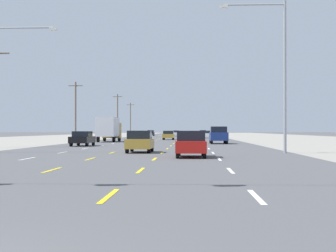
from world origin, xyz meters
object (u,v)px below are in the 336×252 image
object	(u,v)px
sedan_far_left_mid	(82,138)
streetlight_left_row_0	(0,77)
sedan_center_turn_distant_a	(176,133)
sedan_far_right_farthest	(207,134)
sedan_center_turn_farther	(168,135)
hatchback_far_right_distant_b	(203,133)
hatchback_inner_right_nearest	(191,144)
hatchback_far_left_distant_c	(151,133)
box_truck_far_left_far	(109,128)
suv_far_right_midfar	(218,135)
hatchback_center_turn_near	(140,141)
streetlight_right_row_0	(278,65)

from	to	relation	value
sedan_far_left_mid	streetlight_left_row_0	distance (m)	15.38
sedan_center_turn_distant_a	sedan_far_left_mid	bearing A→B (deg)	-94.97
sedan_far_right_farthest	sedan_center_turn_distant_a	xyz separation A→B (m)	(-6.92, 30.25, 0.00)
sedan_center_turn_farther	hatchback_far_right_distant_b	size ratio (longest dim) A/B	1.15
hatchback_inner_right_nearest	hatchback_far_left_distant_c	size ratio (longest dim) A/B	1.00
sedan_center_turn_distant_a	streetlight_left_row_0	xyz separation A→B (m)	(-9.59, -94.40, 4.55)
sedan_center_turn_distant_a	sedan_center_turn_farther	bearing A→B (deg)	-89.83
sedan_far_left_mid	hatchback_far_left_distant_c	distance (m)	82.99
streetlight_left_row_0	hatchback_far_right_distant_b	bearing A→B (deg)	80.11
box_truck_far_left_far	hatchback_far_right_distant_b	xyz separation A→B (m)	(14.19, 63.43, -1.05)
hatchback_inner_right_nearest	suv_far_right_midfar	distance (m)	28.88
hatchback_far_left_distant_c	streetlight_left_row_0	distance (m)	97.59
sedan_center_turn_farther	sedan_center_turn_distant_a	xyz separation A→B (m)	(-0.14, 47.95, 0.00)
sedan_far_right_farthest	hatchback_far_right_distant_b	xyz separation A→B (m)	(0.06, 30.96, 0.03)
hatchback_center_turn_near	sedan_far_left_mid	distance (m)	15.62
streetlight_left_row_0	hatchback_center_turn_near	bearing A→B (deg)	3.27
hatchback_center_turn_near	hatchback_far_right_distant_b	xyz separation A→B (m)	(6.80, 94.54, 0.00)
hatchback_far_right_distant_b	hatchback_far_left_distant_c	bearing A→B (deg)	170.34
streetlight_right_row_0	sedan_far_left_mid	bearing A→B (deg)	139.09
hatchback_inner_right_nearest	sedan_center_turn_distant_a	bearing A→B (deg)	92.16
sedan_far_left_mid	streetlight_right_row_0	world-z (taller)	streetlight_right_row_0
hatchback_center_turn_near	box_truck_far_left_far	distance (m)	31.99
box_truck_far_left_far	sedan_center_turn_distant_a	distance (m)	63.15
sedan_center_turn_farther	suv_far_right_midfar	bearing A→B (deg)	-73.54
suv_far_right_midfar	hatchback_far_left_distant_c	distance (m)	75.33
suv_far_right_midfar	box_truck_far_left_far	bearing A→B (deg)	149.68
streetlight_right_row_0	sedan_far_right_farthest	bearing A→B (deg)	92.50
sedan_far_right_farthest	hatchback_far_left_distant_c	size ratio (longest dim) A/B	1.15
suv_far_right_midfar	streetlight_right_row_0	xyz separation A→B (m)	(2.77, -23.38, 5.02)
box_truck_far_left_far	streetlight_right_row_0	world-z (taller)	streetlight_right_row_0
hatchback_far_right_distant_b	streetlight_left_row_0	bearing A→B (deg)	-99.89
sedan_far_right_farthest	streetlight_right_row_0	bearing A→B (deg)	-87.50
hatchback_inner_right_nearest	box_truck_far_left_far	xyz separation A→B (m)	(-10.96, 36.99, 1.05)
sedan_far_left_mid	hatchback_far_left_distant_c	xyz separation A→B (m)	(0.16, 82.99, 0.03)
sedan_center_turn_distant_a	hatchback_far_left_distant_c	bearing A→B (deg)	155.84
hatchback_inner_right_nearest	sedan_center_turn_distant_a	size ratio (longest dim) A/B	0.87
hatchback_far_left_distant_c	sedan_center_turn_farther	bearing A→B (deg)	-82.25
sedan_far_left_mid	sedan_center_turn_farther	xyz separation A→B (m)	(7.10, 31.99, 0.00)
hatchback_inner_right_nearest	sedan_center_turn_distant_a	xyz separation A→B (m)	(-3.76, 99.72, -0.03)
sedan_center_turn_farther	box_truck_far_left_far	bearing A→B (deg)	-116.44
hatchback_center_turn_near	box_truck_far_left_far	world-z (taller)	box_truck_far_left_far
sedan_far_left_mid	sedan_center_turn_farther	bearing A→B (deg)	77.49
suv_far_right_midfar	sedan_center_turn_farther	distance (m)	24.05
hatchback_center_turn_near	sedan_center_turn_farther	bearing A→B (deg)	90.04
box_truck_far_left_far	streetlight_left_row_0	distance (m)	31.95
sedan_center_turn_farther	streetlight_left_row_0	distance (m)	47.67
suv_far_right_midfar	hatchback_far_left_distant_c	world-z (taller)	suv_far_right_midfar
hatchback_inner_right_nearest	hatchback_far_left_distant_c	distance (m)	103.31
hatchback_far_left_distant_c	sedan_far_right_farthest	bearing A→B (deg)	-67.61
sedan_far_left_mid	sedan_far_right_farthest	xyz separation A→B (m)	(13.88, 49.69, 0.00)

